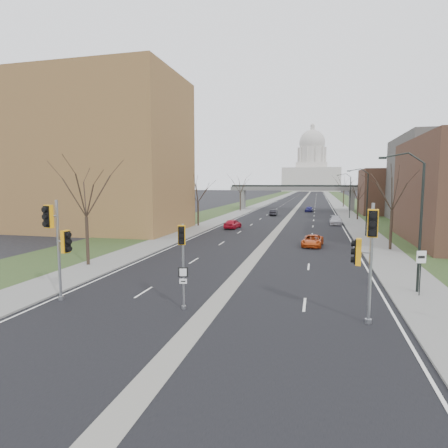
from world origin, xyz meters
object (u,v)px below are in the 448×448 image
at_px(car_left_far, 274,213).
at_px(car_right_mid, 336,220).
at_px(car_right_far, 309,209).
at_px(speed_limit_sign, 421,265).
at_px(signal_pole_right, 367,246).
at_px(car_right_near, 313,241).
at_px(signal_pole_median, 182,251).
at_px(car_left_near, 233,224).
at_px(signal_pole_left, 58,236).

bearing_deg(car_left_far, car_right_mid, 128.36).
bearing_deg(car_right_far, speed_limit_sign, -76.66).
relative_size(signal_pole_right, car_right_near, 1.33).
distance_m(signal_pole_median, car_left_near, 37.35).
relative_size(signal_pole_left, car_left_near, 1.37).
bearing_deg(signal_pole_median, car_right_near, 62.24).
bearing_deg(signal_pole_median, signal_pole_left, 170.11).
relative_size(signal_pole_right, speed_limit_sign, 2.17).
height_order(signal_pole_right, car_right_near, signal_pole_right).
xyz_separation_m(signal_pole_left, car_right_mid, (17.59, 46.62, -3.19)).
relative_size(signal_pole_median, speed_limit_sign, 1.72).
distance_m(signal_pole_median, car_right_near, 24.20).
bearing_deg(signal_pole_median, car_right_far, 74.14).
xyz_separation_m(car_right_near, car_right_mid, (3.50, 23.22, 0.08)).
distance_m(signal_pole_median, signal_pole_right, 9.34).
bearing_deg(signal_pole_left, signal_pole_right, 11.61).
bearing_deg(car_left_near, car_left_far, -90.99).
bearing_deg(signal_pole_median, signal_pole_right, -10.40).
xyz_separation_m(speed_limit_sign, car_left_near, (-18.63, 31.12, -1.27)).
bearing_deg(signal_pole_median, speed_limit_sign, 11.69).
distance_m(car_left_near, car_right_near, 18.27).
height_order(signal_pole_left, signal_pole_right, signal_pole_right).
xyz_separation_m(signal_pole_right, car_right_far, (-4.21, 73.54, -3.21)).
bearing_deg(speed_limit_sign, signal_pole_left, 179.34).
bearing_deg(car_right_mid, car_right_far, 101.06).
height_order(car_right_mid, car_right_far, car_right_mid).
distance_m(car_right_near, car_right_far, 50.67).
relative_size(signal_pole_median, signal_pole_right, 0.79).
relative_size(car_left_near, car_right_far, 1.07).
bearing_deg(signal_pole_left, speed_limit_sign, 26.08).
distance_m(car_right_near, car_right_mid, 23.48).
xyz_separation_m(signal_pole_left, speed_limit_sign, (20.65, 6.00, -1.89)).
bearing_deg(signal_pole_left, car_left_far, 94.77).
height_order(signal_pole_median, car_right_mid, signal_pole_median).
bearing_deg(signal_pole_right, car_right_far, 99.64).
bearing_deg(signal_pole_right, speed_limit_sign, 61.61).
relative_size(signal_pole_left, car_left_far, 1.49).
xyz_separation_m(signal_pole_right, car_left_far, (-11.33, 61.07, -3.25)).
xyz_separation_m(speed_limit_sign, car_right_near, (-6.56, 17.40, -1.39)).
height_order(car_left_near, car_right_near, car_left_near).
relative_size(signal_pole_left, signal_pole_median, 1.26).
height_order(signal_pole_median, car_left_far, signal_pole_median).
relative_size(car_left_far, car_right_mid, 0.82).
xyz_separation_m(signal_pole_median, speed_limit_sign, (13.13, 5.73, -1.29)).
height_order(signal_pole_median, car_right_far, signal_pole_median).
distance_m(signal_pole_median, car_left_far, 61.41).
distance_m(signal_pole_median, speed_limit_sign, 14.38).
distance_m(car_left_far, car_right_far, 14.36).
xyz_separation_m(car_left_near, car_right_near, (12.08, -13.71, -0.11)).
xyz_separation_m(speed_limit_sign, car_right_far, (-8.02, 68.05, -1.32)).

